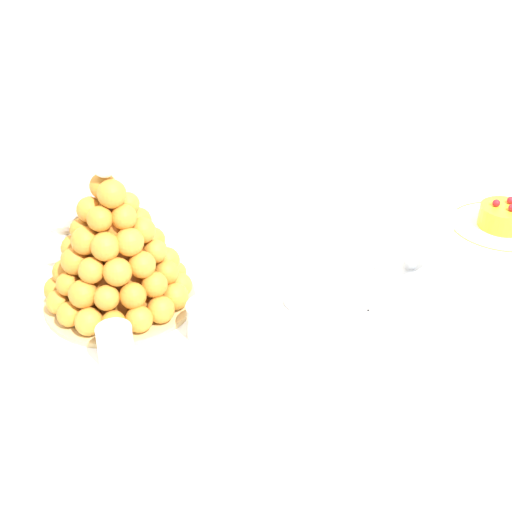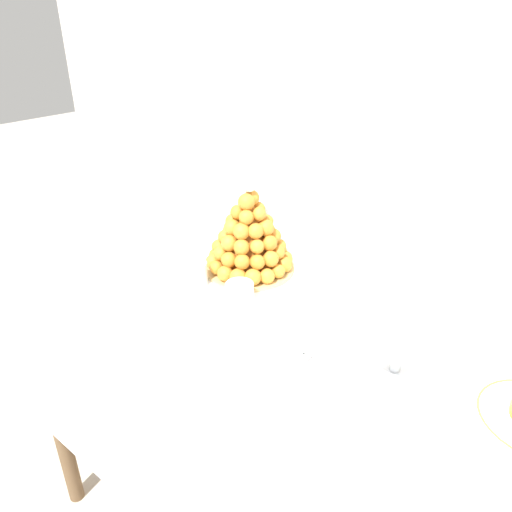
# 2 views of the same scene
# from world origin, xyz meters

# --- Properties ---
(backdrop_wall) EXTENTS (4.80, 0.10, 2.50)m
(backdrop_wall) POSITION_xyz_m (0.00, 1.03, 1.25)
(backdrop_wall) COLOR silver
(backdrop_wall) RESTS_ON ground_plane
(buffet_table) EXTENTS (1.33, 0.83, 0.75)m
(buffet_table) POSITION_xyz_m (0.00, 0.00, 0.65)
(buffet_table) COLOR brown
(buffet_table) RESTS_ON ground_plane
(serving_tray) EXTENTS (0.59, 0.36, 0.02)m
(serving_tray) POSITION_xyz_m (-0.20, 0.06, 0.75)
(serving_tray) COLOR white
(serving_tray) RESTS_ON buffet_table
(croquembouche) EXTENTS (0.23, 0.23, 0.25)m
(croquembouche) POSITION_xyz_m (-0.22, 0.10, 0.85)
(croquembouche) COLOR tan
(croquembouche) RESTS_ON serving_tray
(dessert_cup_left) EXTENTS (0.05, 0.05, 0.06)m
(dessert_cup_left) POSITION_xyz_m (-0.41, -0.05, 0.78)
(dessert_cup_left) COLOR silver
(dessert_cup_left) RESTS_ON serving_tray
(dessert_cup_mid_left) EXTENTS (0.05, 0.05, 0.06)m
(dessert_cup_mid_left) POSITION_xyz_m (-0.26, -0.04, 0.78)
(dessert_cup_mid_left) COLOR silver
(dessert_cup_mid_left) RESTS_ON serving_tray
(dessert_cup_centre) EXTENTS (0.06, 0.06, 0.05)m
(dessert_cup_centre) POSITION_xyz_m (-0.13, -0.04, 0.78)
(dessert_cup_centre) COLOR silver
(dessert_cup_centre) RESTS_ON serving_tray
(dessert_cup_mid_right) EXTENTS (0.06, 0.06, 0.05)m
(dessert_cup_mid_right) POSITION_xyz_m (0.03, -0.03, 0.78)
(dessert_cup_mid_right) COLOR silver
(dessert_cup_mid_right) RESTS_ON serving_tray
(creme_brulee_ramekin) EXTENTS (0.09, 0.09, 0.02)m
(creme_brulee_ramekin) POSITION_xyz_m (-0.43, 0.10, 0.77)
(creme_brulee_ramekin) COLOR white
(creme_brulee_ramekin) RESTS_ON serving_tray
(macaron_goblet) EXTENTS (0.12, 0.12, 0.25)m
(macaron_goblet) POSITION_xyz_m (0.24, -0.02, 0.90)
(macaron_goblet) COLOR white
(macaron_goblet) RESTS_ON buffet_table
(wine_glass) EXTENTS (0.08, 0.08, 0.18)m
(wine_glass) POSITION_xyz_m (-0.26, 0.19, 0.88)
(wine_glass) COLOR silver
(wine_glass) RESTS_ON buffet_table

